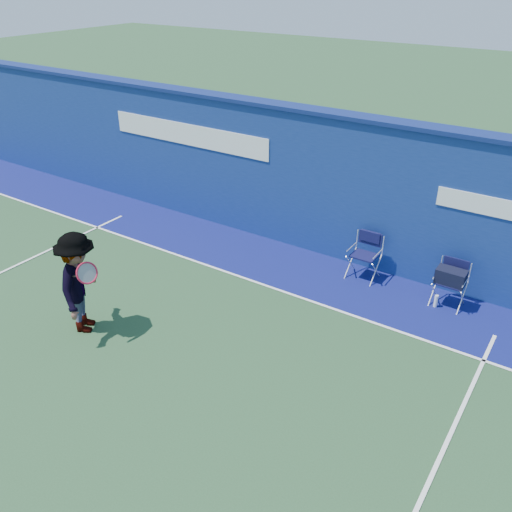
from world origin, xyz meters
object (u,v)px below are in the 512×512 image
Objects in this scene: directors_chair_right at (449,288)px; water_bottle at (436,301)px; directors_chair_left at (364,264)px; tennis_player at (80,283)px.

directors_chair_right reaches higher than water_bottle.
directors_chair_left reaches higher than directors_chair_right.
tennis_player reaches higher than directors_chair_left.
directors_chair_right is at bearing 39.84° from tennis_player.
directors_chair_right is 0.34m from water_bottle.
water_bottle is at bearing -9.71° from directors_chair_left.
directors_chair_left is at bearing 170.29° from water_bottle.
tennis_player is at bearing -127.72° from directors_chair_left.
directors_chair_right is at bearing 51.80° from water_bottle.
tennis_player reaches higher than water_bottle.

